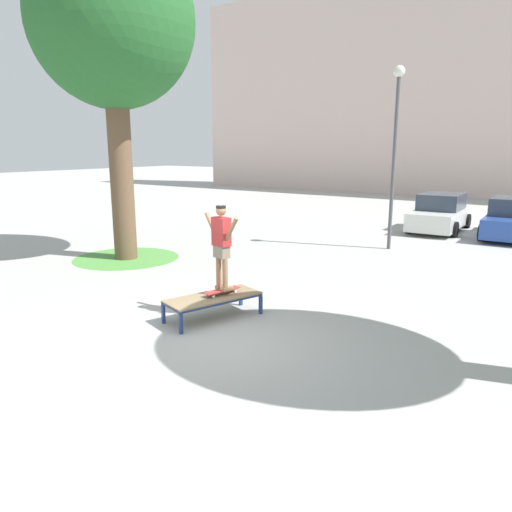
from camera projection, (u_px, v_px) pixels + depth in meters
ground_plane at (209, 341)px, 8.59m from camera, size 120.00×120.00×0.00m
building_facade at (447, 86)px, 33.45m from camera, size 38.69×4.00×14.86m
skate_box at (213, 299)px, 9.62m from camera, size 1.32×2.04×0.46m
skateboard at (222, 291)px, 9.72m from camera, size 0.37×0.82×0.09m
skater at (222, 242)px, 9.50m from camera, size 0.99×0.35×1.69m
tree_near_left at (112, 23)px, 13.51m from camera, size 4.62×4.62×9.24m
grass_patch_near_left at (126, 258)px, 14.98m from camera, size 3.19×3.19×0.01m
car_white at (440, 214)px, 19.84m from camera, size 2.01×4.25×1.50m
light_post at (396, 132)px, 15.52m from camera, size 0.36×0.36×5.83m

